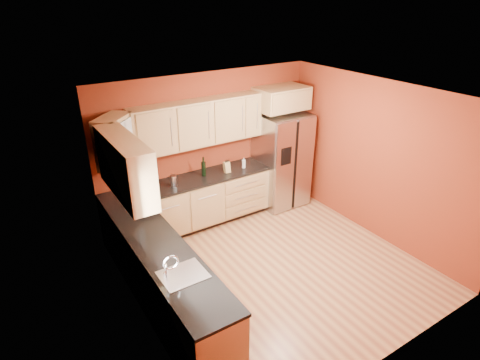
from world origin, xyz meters
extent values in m
plane|color=#935739|center=(0.00, 0.00, 0.00)|extent=(4.00, 4.00, 0.00)
plane|color=white|center=(0.00, 0.00, 2.60)|extent=(4.00, 4.00, 0.00)
cube|color=maroon|center=(0.00, 2.00, 1.30)|extent=(4.00, 0.04, 2.60)
cube|color=maroon|center=(0.00, -2.00, 1.30)|extent=(4.00, 0.04, 2.60)
cube|color=maroon|center=(-2.00, 0.00, 1.30)|extent=(0.04, 4.00, 2.60)
cube|color=maroon|center=(2.00, 0.00, 1.30)|extent=(0.04, 4.00, 2.60)
cube|color=#A48A4F|center=(-0.55, 1.70, 0.44)|extent=(2.90, 0.60, 0.88)
cube|color=#A48A4F|center=(-1.70, 0.00, 0.44)|extent=(0.60, 2.80, 0.88)
cube|color=black|center=(-0.55, 1.69, 0.90)|extent=(2.90, 0.62, 0.04)
cube|color=black|center=(-1.69, 0.00, 0.90)|extent=(0.62, 2.80, 0.04)
cube|color=#A48A4F|center=(-0.25, 1.83, 1.83)|extent=(2.30, 0.33, 0.75)
cube|color=#A48A4F|center=(-1.83, 0.72, 1.83)|extent=(0.33, 1.35, 0.75)
cube|color=#A48A4F|center=(-1.67, 1.67, 1.83)|extent=(0.67, 0.67, 0.75)
cube|color=#A48A4F|center=(1.35, 1.70, 2.05)|extent=(0.92, 0.60, 0.40)
cube|color=silver|center=(1.35, 1.62, 0.89)|extent=(0.90, 0.75, 1.78)
cube|color=white|center=(-1.98, -0.50, 1.55)|extent=(0.03, 0.90, 1.00)
cylinder|color=silver|center=(-0.84, 1.63, 1.01)|extent=(0.12, 0.12, 0.18)
cylinder|color=silver|center=(-1.27, 1.75, 1.01)|extent=(0.14, 0.14, 0.18)
cube|color=tan|center=(0.16, 1.62, 1.02)|extent=(0.10, 0.09, 0.19)
cylinder|color=silver|center=(0.51, 1.63, 1.01)|extent=(0.07, 0.07, 0.19)
camera|label=1|loc=(-3.09, -3.85, 3.79)|focal=30.00mm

